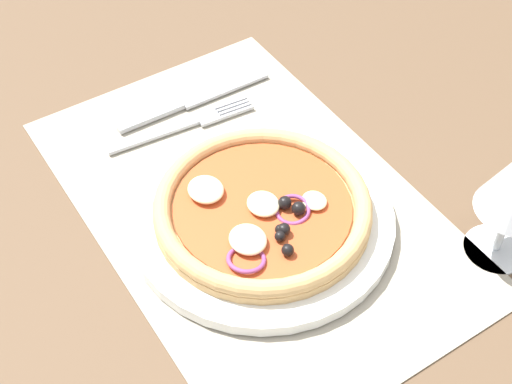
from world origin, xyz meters
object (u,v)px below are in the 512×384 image
Objects in this scene: fork at (189,123)px; knife at (196,99)px; pizza at (262,208)px; plate at (262,219)px.

fork is 4.38cm from knife.
knife is (-3.38, 2.78, 0.03)cm from fork.
pizza is 1.22× the size of fork.
plate reaches higher than knife.
knife is at bearing 55.56° from fork.
pizza is at bearing -57.45° from plate.
fork is (-17.08, 1.06, -0.46)cm from plate.
pizza is 21.00cm from knife.
plate is 1.35× the size of knife.
pizza is 17.32cm from fork.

